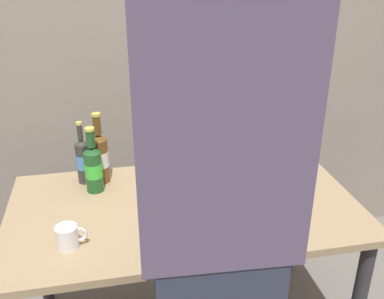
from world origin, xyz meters
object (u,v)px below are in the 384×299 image
object	(u,v)px
laptop	(223,176)
beer_bottle_brown	(93,167)
person_figure	(217,252)
beer_bottle_dark	(100,156)
beer_bottle_green	(83,160)
coffee_mug	(68,237)

from	to	relation	value
laptop	beer_bottle_brown	xyz separation A→B (m)	(-0.56, 0.08, 0.06)
beer_bottle_brown	person_figure	bearing A→B (deg)	-67.29
beer_bottle_dark	beer_bottle_green	bearing A→B (deg)	172.61
beer_bottle_green	beer_bottle_dark	world-z (taller)	beer_bottle_dark
beer_bottle_green	person_figure	bearing A→B (deg)	-66.83
beer_bottle_dark	coffee_mug	world-z (taller)	beer_bottle_dark
beer_bottle_dark	coffee_mug	distance (m)	0.49
laptop	beer_bottle_dark	world-z (taller)	beer_bottle_dark
laptop	beer_bottle_brown	bearing A→B (deg)	172.08
beer_bottle_green	person_figure	xyz separation A→B (m)	(0.38, -0.89, 0.12)
beer_bottle_dark	coffee_mug	bearing A→B (deg)	-105.10
laptop	beer_bottle_dark	size ratio (longest dim) A/B	1.10
beer_bottle_dark	laptop	bearing A→B (deg)	-16.46
beer_bottle_brown	beer_bottle_dark	world-z (taller)	beer_bottle_dark
laptop	beer_bottle_dark	xyz separation A→B (m)	(-0.53, 0.16, 0.08)
beer_bottle_brown	beer_bottle_green	bearing A→B (deg)	117.15
beer_bottle_green	beer_bottle_brown	xyz separation A→B (m)	(0.05, -0.09, 0.00)
beer_bottle_brown	laptop	bearing A→B (deg)	-7.92
laptop	beer_bottle_green	distance (m)	0.63
laptop	beer_bottle_brown	distance (m)	0.57
beer_bottle_brown	coffee_mug	size ratio (longest dim) A/B	2.66
beer_bottle_green	person_figure	size ratio (longest dim) A/B	0.16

